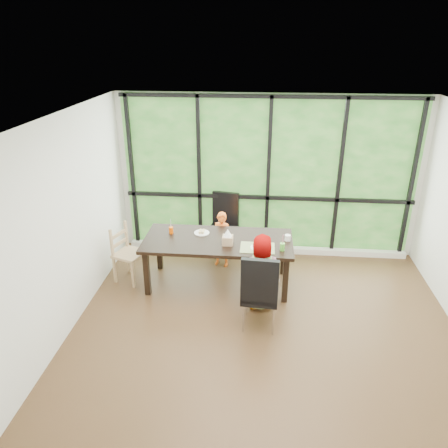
{
  "coord_description": "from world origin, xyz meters",
  "views": [
    {
      "loc": [
        -0.09,
        -4.64,
        3.54
      ],
      "look_at": [
        -0.61,
        0.92,
        1.05
      ],
      "focal_mm": 34.47,
      "sensor_mm": 36.0,
      "label": 1
    }
  ],
  "objects_px": {
    "chair_end_beech": "(130,254)",
    "green_cup": "(282,247)",
    "plate_far": "(202,233)",
    "child_toddler": "(222,239)",
    "tissue_box": "(228,240)",
    "chair_window_leather": "(223,226)",
    "white_mug": "(288,238)",
    "dining_table": "(218,262)",
    "orange_cup": "(171,230)",
    "chair_interior_leather": "(260,290)",
    "child_older": "(261,272)",
    "plate_near": "(259,248)"
  },
  "relations": [
    {
      "from": "chair_window_leather",
      "to": "white_mug",
      "type": "height_order",
      "value": "chair_window_leather"
    },
    {
      "from": "child_older",
      "to": "orange_cup",
      "type": "relative_size",
      "value": 10.75
    },
    {
      "from": "orange_cup",
      "to": "chair_window_leather",
      "type": "bearing_deg",
      "value": 48.72
    },
    {
      "from": "plate_near",
      "to": "tissue_box",
      "type": "height_order",
      "value": "tissue_box"
    },
    {
      "from": "chair_end_beech",
      "to": "green_cup",
      "type": "bearing_deg",
      "value": -76.42
    },
    {
      "from": "chair_end_beech",
      "to": "child_older",
      "type": "bearing_deg",
      "value": -85.4
    },
    {
      "from": "white_mug",
      "to": "chair_window_leather",
      "type": "bearing_deg",
      "value": 139.64
    },
    {
      "from": "chair_end_beech",
      "to": "child_toddler",
      "type": "bearing_deg",
      "value": -46.36
    },
    {
      "from": "dining_table",
      "to": "white_mug",
      "type": "xyz_separation_m",
      "value": [
        1.02,
        0.07,
        0.42
      ]
    },
    {
      "from": "chair_window_leather",
      "to": "green_cup",
      "type": "relative_size",
      "value": 9.89
    },
    {
      "from": "dining_table",
      "to": "chair_end_beech",
      "type": "bearing_deg",
      "value": -179.44
    },
    {
      "from": "plate_near",
      "to": "white_mug",
      "type": "xyz_separation_m",
      "value": [
        0.41,
        0.29,
        0.04
      ]
    },
    {
      "from": "chair_window_leather",
      "to": "chair_end_beech",
      "type": "relative_size",
      "value": 1.2
    },
    {
      "from": "child_older",
      "to": "chair_window_leather",
      "type": "bearing_deg",
      "value": -73.64
    },
    {
      "from": "chair_window_leather",
      "to": "chair_interior_leather",
      "type": "height_order",
      "value": "same"
    },
    {
      "from": "plate_near",
      "to": "green_cup",
      "type": "bearing_deg",
      "value": -6.17
    },
    {
      "from": "child_toddler",
      "to": "tissue_box",
      "type": "xyz_separation_m",
      "value": [
        0.16,
        -0.73,
        0.35
      ]
    },
    {
      "from": "plate_near",
      "to": "green_cup",
      "type": "xyz_separation_m",
      "value": [
        0.33,
        -0.04,
        0.05
      ]
    },
    {
      "from": "dining_table",
      "to": "chair_window_leather",
      "type": "bearing_deg",
      "value": 91.42
    },
    {
      "from": "chair_interior_leather",
      "to": "chair_end_beech",
      "type": "bearing_deg",
      "value": -21.92
    },
    {
      "from": "plate_far",
      "to": "green_cup",
      "type": "height_order",
      "value": "green_cup"
    },
    {
      "from": "chair_end_beech",
      "to": "plate_far",
      "type": "bearing_deg",
      "value": -59.66
    },
    {
      "from": "plate_far",
      "to": "chair_end_beech",
      "type": "bearing_deg",
      "value": -169.3
    },
    {
      "from": "child_toddler",
      "to": "chair_window_leather",
      "type": "bearing_deg",
      "value": 108.33
    },
    {
      "from": "child_older",
      "to": "plate_near",
      "type": "height_order",
      "value": "child_older"
    },
    {
      "from": "chair_end_beech",
      "to": "plate_far",
      "type": "relative_size",
      "value": 3.86
    },
    {
      "from": "plate_near",
      "to": "orange_cup",
      "type": "bearing_deg",
      "value": 164.41
    },
    {
      "from": "child_toddler",
      "to": "orange_cup",
      "type": "bearing_deg",
      "value": -134.33
    },
    {
      "from": "chair_interior_leather",
      "to": "orange_cup",
      "type": "distance_m",
      "value": 1.8
    },
    {
      "from": "orange_cup",
      "to": "child_toddler",
      "type": "bearing_deg",
      "value": 31.07
    },
    {
      "from": "chair_end_beech",
      "to": "child_older",
      "type": "distance_m",
      "value": 2.08
    },
    {
      "from": "chair_interior_leather",
      "to": "plate_near",
      "type": "bearing_deg",
      "value": -83.31
    },
    {
      "from": "chair_interior_leather",
      "to": "plate_near",
      "type": "distance_m",
      "value": 0.78
    },
    {
      "from": "child_toddler",
      "to": "plate_far",
      "type": "bearing_deg",
      "value": -109.32
    },
    {
      "from": "plate_near",
      "to": "tissue_box",
      "type": "distance_m",
      "value": 0.46
    },
    {
      "from": "dining_table",
      "to": "child_toddler",
      "type": "relative_size",
      "value": 2.35
    },
    {
      "from": "chair_interior_leather",
      "to": "chair_end_beech",
      "type": "relative_size",
      "value": 1.2
    },
    {
      "from": "chair_interior_leather",
      "to": "plate_near",
      "type": "xyz_separation_m",
      "value": [
        -0.04,
        0.75,
        0.22
      ]
    },
    {
      "from": "dining_table",
      "to": "green_cup",
      "type": "distance_m",
      "value": 1.06
    },
    {
      "from": "plate_far",
      "to": "green_cup",
      "type": "xyz_separation_m",
      "value": [
        1.2,
        -0.45,
        0.05
      ]
    },
    {
      "from": "child_toddler",
      "to": "child_older",
      "type": "height_order",
      "value": "child_older"
    },
    {
      "from": "dining_table",
      "to": "plate_near",
      "type": "distance_m",
      "value": 0.75
    },
    {
      "from": "tissue_box",
      "to": "plate_far",
      "type": "bearing_deg",
      "value": 142.1
    },
    {
      "from": "chair_window_leather",
      "to": "green_cup",
      "type": "height_order",
      "value": "chair_window_leather"
    },
    {
      "from": "chair_window_leather",
      "to": "chair_interior_leather",
      "type": "xyz_separation_m",
      "value": [
        0.67,
        -1.93,
        0.0
      ]
    },
    {
      "from": "plate_far",
      "to": "tissue_box",
      "type": "xyz_separation_m",
      "value": [
        0.42,
        -0.33,
        0.06
      ]
    },
    {
      "from": "dining_table",
      "to": "orange_cup",
      "type": "xyz_separation_m",
      "value": [
        -0.73,
        0.15,
        0.43
      ]
    },
    {
      "from": "child_older",
      "to": "white_mug",
      "type": "xyz_separation_m",
      "value": [
        0.37,
        0.62,
        0.24
      ]
    },
    {
      "from": "chair_window_leather",
      "to": "orange_cup",
      "type": "distance_m",
      "value": 1.1
    },
    {
      "from": "chair_interior_leather",
      "to": "chair_end_beech",
      "type": "height_order",
      "value": "chair_interior_leather"
    }
  ]
}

